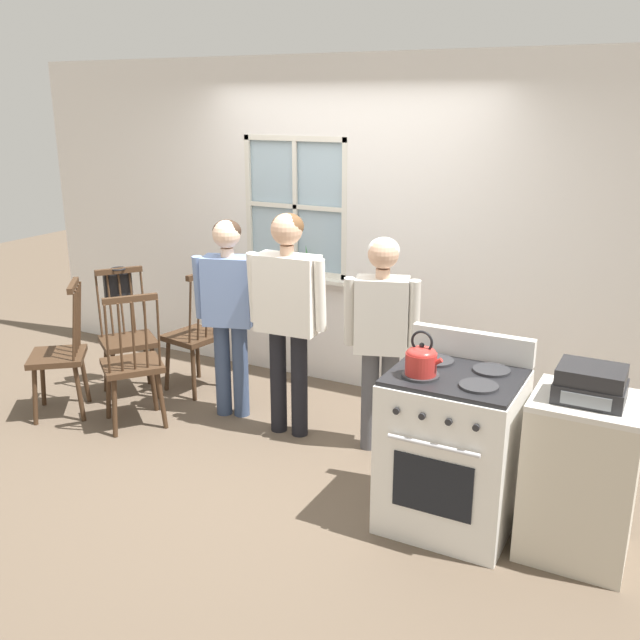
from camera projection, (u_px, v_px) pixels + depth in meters
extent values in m
plane|color=brown|center=(263.00, 449.00, 5.01)|extent=(16.00, 16.00, 0.00)
cube|color=white|center=(150.00, 211.00, 6.73)|extent=(2.22, 0.06, 2.70)
cube|color=white|center=(551.00, 247.00, 5.09)|extent=(3.22, 0.06, 2.70)
cube|color=white|center=(298.00, 324.00, 6.28)|extent=(0.96, 0.06, 0.92)
cube|color=white|center=(295.00, 95.00, 5.71)|extent=(0.96, 0.06, 0.63)
cube|color=silver|center=(292.00, 277.00, 6.08)|extent=(1.02, 0.10, 0.03)
cube|color=#9EB7C6|center=(297.00, 206.00, 5.99)|extent=(0.90, 0.01, 1.09)
cube|color=silver|center=(295.00, 207.00, 5.96)|extent=(0.04, 0.02, 1.15)
cube|color=silver|center=(295.00, 207.00, 5.96)|extent=(0.96, 0.02, 0.04)
cube|color=silver|center=(249.00, 203.00, 6.17)|extent=(0.04, 0.03, 1.15)
cube|color=silver|center=(345.00, 210.00, 5.76)|extent=(0.04, 0.03, 1.15)
cube|color=silver|center=(294.00, 138.00, 5.80)|extent=(0.96, 0.03, 0.04)
cube|color=silver|center=(296.00, 271.00, 6.13)|extent=(0.96, 0.03, 0.04)
cube|color=#3D2819|center=(128.00, 341.00, 5.81)|extent=(0.57, 0.58, 0.04)
cylinder|color=#3D2819|center=(113.00, 379.00, 5.67)|extent=(0.06, 0.09, 0.45)
cylinder|color=#3D2819|center=(156.00, 373.00, 5.82)|extent=(0.09, 0.06, 0.45)
cylinder|color=#3D2819|center=(106.00, 366.00, 5.95)|extent=(0.09, 0.06, 0.45)
cylinder|color=#3D2819|center=(147.00, 360.00, 6.09)|extent=(0.06, 0.09, 0.45)
cylinder|color=#3D2819|center=(99.00, 307.00, 5.80)|extent=(0.07, 0.06, 0.54)
cylinder|color=#3D2819|center=(110.00, 306.00, 5.84)|extent=(0.07, 0.06, 0.54)
cylinder|color=#3D2819|center=(121.00, 304.00, 5.88)|extent=(0.07, 0.06, 0.54)
cylinder|color=#3D2819|center=(132.00, 303.00, 5.91)|extent=(0.07, 0.06, 0.54)
cylinder|color=#3D2819|center=(143.00, 302.00, 5.95)|extent=(0.07, 0.06, 0.54)
cube|color=#3D2819|center=(119.00, 271.00, 5.79)|extent=(0.26, 0.33, 0.04)
cube|color=#3D2819|center=(132.00, 365.00, 5.29)|extent=(0.57, 0.58, 0.04)
cylinder|color=#3D2819|center=(153.00, 385.00, 5.56)|extent=(0.06, 0.09, 0.45)
cylinder|color=#3D2819|center=(108.00, 392.00, 5.43)|extent=(0.09, 0.06, 0.45)
cylinder|color=#3D2819|center=(162.00, 400.00, 5.29)|extent=(0.09, 0.06, 0.45)
cylinder|color=#3D2819|center=(115.00, 408.00, 5.15)|extent=(0.06, 0.09, 0.45)
cylinder|color=#3D2819|center=(159.00, 334.00, 5.13)|extent=(0.07, 0.06, 0.54)
cylinder|color=#3D2819|center=(146.00, 336.00, 5.09)|extent=(0.07, 0.06, 0.54)
cylinder|color=#3D2819|center=(133.00, 338.00, 5.06)|extent=(0.07, 0.06, 0.54)
cylinder|color=#3D2819|center=(120.00, 339.00, 5.02)|extent=(0.07, 0.06, 0.54)
cylinder|color=#3D2819|center=(107.00, 341.00, 4.99)|extent=(0.07, 0.06, 0.54)
cube|color=#3D2819|center=(130.00, 299.00, 4.97)|extent=(0.27, 0.32, 0.04)
cube|color=#3D2819|center=(194.00, 336.00, 5.94)|extent=(0.47, 0.48, 0.04)
cylinder|color=#3D2819|center=(198.00, 354.00, 6.23)|extent=(0.07, 0.08, 0.45)
cylinder|color=#3D2819|center=(168.00, 365.00, 5.98)|extent=(0.08, 0.07, 0.45)
cylinder|color=#3D2819|center=(224.00, 362.00, 6.05)|extent=(0.08, 0.07, 0.45)
cylinder|color=#3D2819|center=(194.00, 374.00, 5.79)|extent=(0.07, 0.08, 0.45)
cylinder|color=#3D2819|center=(223.00, 304.00, 5.89)|extent=(0.08, 0.03, 0.54)
cylinder|color=#3D2819|center=(215.00, 306.00, 5.83)|extent=(0.08, 0.03, 0.54)
cylinder|color=#3D2819|center=(207.00, 309.00, 5.76)|extent=(0.08, 0.03, 0.54)
cylinder|color=#3D2819|center=(199.00, 311.00, 5.69)|extent=(0.08, 0.03, 0.54)
cylinder|color=#3D2819|center=(190.00, 314.00, 5.62)|extent=(0.08, 0.03, 0.54)
cube|color=#3D2819|center=(205.00, 274.00, 5.67)|extent=(0.11, 0.38, 0.04)
cube|color=#3D2819|center=(57.00, 357.00, 5.47)|extent=(0.57, 0.58, 0.04)
cylinder|color=#3D2819|center=(43.00, 380.00, 5.67)|extent=(0.09, 0.06, 0.45)
cylinder|color=#3D2819|center=(35.00, 396.00, 5.35)|extent=(0.06, 0.09, 0.45)
cylinder|color=#3D2819|center=(85.00, 377.00, 5.73)|extent=(0.06, 0.09, 0.45)
cylinder|color=#3D2819|center=(79.00, 393.00, 5.41)|extent=(0.09, 0.06, 0.45)
cylinder|color=#3D2819|center=(80.00, 315.00, 5.59)|extent=(0.07, 0.06, 0.54)
cylinder|color=#3D2819|center=(78.00, 318.00, 5.50)|extent=(0.07, 0.06, 0.54)
cylinder|color=#3D2819|center=(77.00, 322.00, 5.42)|extent=(0.07, 0.06, 0.54)
cylinder|color=#3D2819|center=(75.00, 325.00, 5.33)|extent=(0.07, 0.06, 0.54)
cylinder|color=#3D2819|center=(74.00, 329.00, 5.25)|extent=(0.07, 0.06, 0.54)
cube|color=#3D2819|center=(73.00, 286.00, 5.33)|extent=(0.27, 0.32, 0.04)
cylinder|color=#384766|center=(223.00, 369.00, 5.49)|extent=(0.12, 0.12, 0.74)
cylinder|color=#384766|center=(241.00, 370.00, 5.46)|extent=(0.12, 0.12, 0.74)
cube|color=#6B84B7|center=(229.00, 291.00, 5.29)|extent=(0.41, 0.31, 0.52)
cylinder|color=#6B84B7|center=(199.00, 287.00, 5.30)|extent=(0.10, 0.13, 0.48)
cylinder|color=#6B84B7|center=(257.00, 290.00, 5.22)|extent=(0.10, 0.13, 0.48)
cylinder|color=beige|center=(227.00, 252.00, 5.20)|extent=(0.10, 0.10, 0.06)
sphere|color=beige|center=(226.00, 234.00, 5.16)|extent=(0.21, 0.21, 0.21)
ellipsoid|color=#332319|center=(227.00, 231.00, 5.17)|extent=(0.21, 0.21, 0.17)
cylinder|color=black|center=(278.00, 381.00, 5.20)|extent=(0.12, 0.12, 0.79)
cylinder|color=black|center=(299.00, 385.00, 5.13)|extent=(0.12, 0.12, 0.79)
cube|color=white|center=(288.00, 294.00, 4.97)|extent=(0.45, 0.23, 0.55)
cylinder|color=white|center=(254.00, 287.00, 5.04)|extent=(0.08, 0.12, 0.51)
cylinder|color=white|center=(320.00, 295.00, 4.84)|extent=(0.08, 0.12, 0.51)
cylinder|color=tan|center=(287.00, 250.00, 4.87)|extent=(0.10, 0.10, 0.07)
sphere|color=tan|center=(287.00, 229.00, 4.83)|extent=(0.22, 0.22, 0.22)
ellipsoid|color=brown|center=(288.00, 226.00, 4.84)|extent=(0.22, 0.22, 0.18)
cylinder|color=#4C4C51|center=(370.00, 400.00, 4.94)|extent=(0.12, 0.12, 0.73)
cylinder|color=#4C4C51|center=(389.00, 401.00, 4.92)|extent=(0.12, 0.12, 0.73)
cube|color=beige|center=(382.00, 315.00, 4.75)|extent=(0.40, 0.31, 0.51)
cylinder|color=beige|center=(350.00, 312.00, 4.75)|extent=(0.11, 0.13, 0.47)
cylinder|color=beige|center=(414.00, 314.00, 4.69)|extent=(0.11, 0.13, 0.47)
cylinder|color=tan|center=(383.00, 273.00, 4.66)|extent=(0.10, 0.10, 0.06)
sphere|color=tan|center=(383.00, 253.00, 4.62)|extent=(0.21, 0.21, 0.21)
ellipsoid|color=silver|center=(384.00, 250.00, 4.63)|extent=(0.21, 0.21, 0.17)
cube|color=white|center=(452.00, 452.00, 4.03)|extent=(0.71, 0.64, 0.90)
cube|color=black|center=(456.00, 376.00, 3.89)|extent=(0.70, 0.61, 0.02)
cylinder|color=#2D2D30|center=(420.00, 376.00, 3.85)|extent=(0.20, 0.20, 0.02)
cylinder|color=#2D2D30|center=(479.00, 386.00, 3.70)|extent=(0.20, 0.20, 0.02)
cylinder|color=#2D2D30|center=(436.00, 361.00, 4.06)|extent=(0.20, 0.20, 0.02)
cylinder|color=#2D2D30|center=(492.00, 370.00, 3.92)|extent=(0.20, 0.20, 0.02)
cube|color=white|center=(472.00, 345.00, 4.11)|extent=(0.71, 0.06, 0.16)
cube|color=black|center=(432.00, 487.00, 3.77)|extent=(0.44, 0.01, 0.32)
cylinder|color=silver|center=(433.00, 446.00, 3.68)|extent=(0.50, 0.02, 0.02)
cylinder|color=#232326|center=(396.00, 411.00, 3.74)|extent=(0.04, 0.02, 0.04)
cylinder|color=#232326|center=(422.00, 416.00, 3.68)|extent=(0.04, 0.02, 0.04)
cylinder|color=#232326|center=(449.00, 422.00, 3.61)|extent=(0.04, 0.02, 0.04)
cylinder|color=#232326|center=(476.00, 428.00, 3.55)|extent=(0.04, 0.02, 0.04)
cylinder|color=red|center=(421.00, 364.00, 3.83)|extent=(0.17, 0.17, 0.12)
ellipsoid|color=red|center=(421.00, 353.00, 3.81)|extent=(0.16, 0.16, 0.07)
sphere|color=black|center=(422.00, 345.00, 3.80)|extent=(0.03, 0.03, 0.03)
cylinder|color=red|center=(436.00, 363.00, 3.79)|extent=(0.08, 0.03, 0.07)
torus|color=black|center=(422.00, 342.00, 3.79)|extent=(0.12, 0.01, 0.12)
cylinder|color=#935B3D|center=(305.00, 273.00, 6.00)|extent=(0.12, 0.12, 0.07)
cylinder|color=#33261C|center=(305.00, 270.00, 5.99)|extent=(0.11, 0.11, 0.01)
cone|color=#388447|center=(307.00, 257.00, 5.96)|extent=(0.06, 0.05, 0.21)
cone|color=#388447|center=(304.00, 261.00, 5.99)|extent=(0.06, 0.05, 0.13)
cone|color=#388447|center=(304.00, 261.00, 5.96)|extent=(0.04, 0.08, 0.15)
cube|color=black|center=(118.00, 287.00, 5.91)|extent=(0.20, 0.23, 0.26)
torus|color=black|center=(118.00, 269.00, 5.79)|extent=(0.17, 0.17, 0.01)
cube|color=beige|center=(579.00, 480.00, 3.76)|extent=(0.55, 0.50, 0.87)
cube|color=beige|center=(589.00, 401.00, 3.63)|extent=(0.55, 0.50, 0.03)
cube|color=#232326|center=(590.00, 391.00, 3.59)|extent=(0.34, 0.28, 0.10)
cube|color=#232326|center=(592.00, 374.00, 3.57)|extent=(0.32, 0.27, 0.08)
cube|color=gray|center=(586.00, 401.00, 3.47)|extent=(0.24, 0.01, 0.06)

